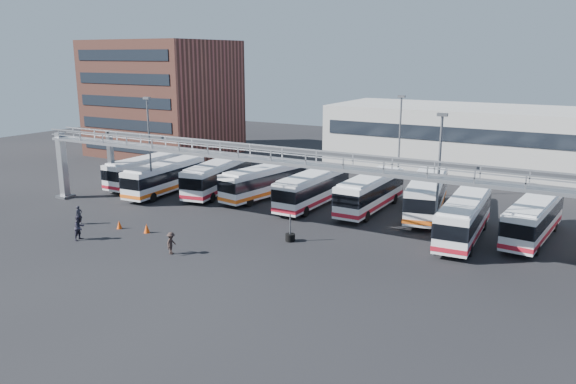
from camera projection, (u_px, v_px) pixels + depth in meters
The scene contains 22 objects.
ground at pixel (241, 255), 40.45m from camera, with size 140.00×140.00×0.00m, color black.
gantry at pixel (282, 167), 44.07m from camera, with size 51.40×5.15×7.10m.
apartment_building at pixel (164, 98), 80.27m from camera, with size 18.00×15.00×16.00m, color brown.
warehouse at pixel (510, 143), 65.64m from camera, with size 42.00×14.00×8.00m, color #9E9E99.
light_pole_left at pixel (150, 144), 53.57m from camera, with size 0.70×0.35×10.21m.
light_pole_mid at pixel (438, 178), 39.15m from camera, with size 0.70×0.35×10.21m.
light_pole_back at pixel (399, 141), 55.65m from camera, with size 0.70×0.35×10.21m.
bus_0 at pixel (145, 170), 61.58m from camera, with size 2.50×10.42×3.16m.
bus_1 at pixel (165, 177), 57.96m from camera, with size 3.14×10.86×3.26m.
bus_2 at pixel (218, 176), 57.97m from camera, with size 4.36×11.38×3.37m.
bus_3 at pixel (264, 181), 56.14m from camera, with size 4.14×10.89×3.23m.
bus_4 at pixel (313, 188), 52.99m from camera, with size 2.64×10.85×3.29m.
bus_5 at pixel (370, 191), 51.55m from camera, with size 2.63×10.97×3.33m.
bus_6 at pixel (427, 194), 50.22m from camera, with size 4.73×11.87×3.52m.
bus_7 at pixel (464, 217), 43.32m from camera, with size 3.13×11.06×3.32m.
bus_8 at pixel (533, 218), 43.36m from camera, with size 3.37×10.80×3.23m.
pedestrian_a at pixel (79, 215), 47.68m from camera, with size 0.59×0.39×1.62m, color #212129.
pedestrian_b at pixel (79, 228), 43.62m from camera, with size 0.95×0.74×1.96m, color #272431.
pedestrian_c at pixel (171, 243), 40.51m from camera, with size 1.06×0.61×1.65m, color #312521.
cone_left at pixel (119, 225), 46.56m from camera, with size 0.44×0.44×0.70m, color #E5490C.
cone_right at pixel (147, 228), 45.45m from camera, with size 0.48×0.48×0.76m, color #E5490C.
tire_stack at pixel (290, 237), 43.42m from camera, with size 0.75×0.75×2.15m.
Camera 1 is at (22.01, -31.39, 14.08)m, focal length 35.00 mm.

